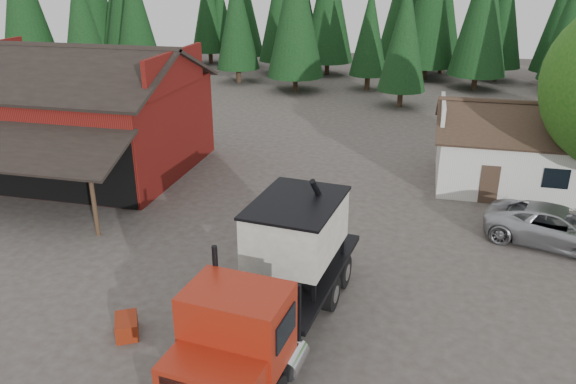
# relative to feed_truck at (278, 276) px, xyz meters

# --- Properties ---
(ground) EXTENTS (120.00, 120.00, 0.00)m
(ground) POSITION_rel_feed_truck_xyz_m (-4.01, 2.97, -2.17)
(ground) COLOR #453C36
(ground) RESTS_ON ground
(red_barn) EXTENTS (12.80, 13.63, 7.18)m
(red_barn) POSITION_rel_feed_truck_xyz_m (-15.01, 12.87, 0.52)
(red_barn) COLOR maroon
(red_barn) RESTS_ON ground
(farmhouse) EXTENTS (8.60, 6.42, 4.65)m
(farmhouse) POSITION_rel_feed_truck_xyz_m (8.99, 15.97, -0.51)
(farmhouse) COLOR silver
(farmhouse) RESTS_ON ground
(conifer_backdrop) EXTENTS (76.00, 16.00, 16.00)m
(conifer_backdrop) POSITION_rel_feed_truck_xyz_m (-4.01, 44.97, -2.17)
(conifer_backdrop) COLOR black
(conifer_backdrop) RESTS_ON ground
(near_pine_a) EXTENTS (4.40, 4.40, 11.40)m
(near_pine_a) POSITION_rel_feed_truck_xyz_m (-26.01, 30.97, 4.22)
(near_pine_a) COLOR #382619
(near_pine_a) RESTS_ON ground
(near_pine_b) EXTENTS (3.96, 3.96, 10.40)m
(near_pine_b) POSITION_rel_feed_truck_xyz_m (1.99, 32.97, 3.71)
(near_pine_b) COLOR #382619
(near_pine_b) RESTS_ON ground
(near_pine_d) EXTENTS (5.28, 5.28, 13.40)m
(near_pine_d) POSITION_rel_feed_truck_xyz_m (-8.01, 36.97, 5.22)
(near_pine_d) COLOR #382619
(near_pine_d) RESTS_ON ground
(feed_truck) EXTENTS (3.90, 10.55, 4.65)m
(feed_truck) POSITION_rel_feed_truck_xyz_m (0.00, 0.00, 0.00)
(feed_truck) COLOR black
(feed_truck) RESTS_ON ground
(silver_car) EXTENTS (6.48, 4.39, 1.65)m
(silver_car) POSITION_rel_feed_truck_xyz_m (9.99, 8.91, -1.35)
(silver_car) COLOR #ADAEB5
(silver_car) RESTS_ON ground
(equip_box) EXTENTS (1.14, 1.30, 0.60)m
(equip_box) POSITION_rel_feed_truck_xyz_m (-4.77, -1.18, -1.87)
(equip_box) COLOR maroon
(equip_box) RESTS_ON ground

